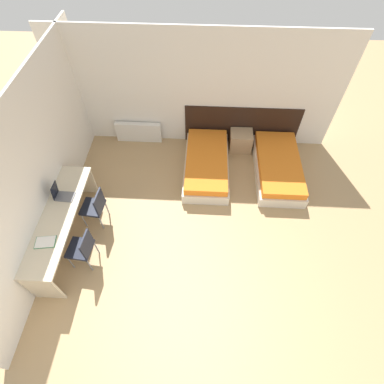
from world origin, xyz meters
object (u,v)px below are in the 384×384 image
Objects in this scene: chair_near_notebook at (82,248)px; bed_near_door at (278,167)px; nightstand at (241,141)px; chair_near_laptop at (95,206)px; bed_near_window at (206,164)px; laptop at (61,194)px.

bed_near_door is at bearing 37.96° from chair_near_notebook.
bed_near_door is 1.09m from nightstand.
chair_near_laptop is (-2.86, -2.20, 0.26)m from nightstand.
chair_near_laptop reaches higher than nightstand.
chair_near_notebook is (-0.00, -0.86, 0.00)m from chair_near_laptop.
chair_near_laptop is at bearing 95.60° from chair_near_notebook.
nightstand is at bearing 52.57° from chair_near_notebook.
chair_near_laptop reaches higher than bed_near_window.
nightstand is (-0.79, 0.75, 0.04)m from bed_near_door.
bed_near_window is 1.00× the size of bed_near_door.
bed_near_door is at bearing -43.55° from nightstand.
chair_near_laptop is 0.86m from chair_near_notebook.
chair_near_laptop is 1.00× the size of chair_near_notebook.
chair_near_notebook is (-2.07, -2.31, 0.31)m from bed_near_window.
bed_near_door is at bearing 27.14° from chair_near_laptop.
chair_near_notebook is (-3.65, -2.31, 0.31)m from bed_near_door.
bed_near_window is at bearing 40.48° from chair_near_laptop.
bed_near_door is at bearing 0.00° from bed_near_window.
chair_near_notebook is at bearing -56.75° from laptop.
bed_near_window is 3.80× the size of nightstand.
bed_near_window is 2.54m from chair_near_laptop.
chair_near_laptop is 2.60× the size of laptop.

